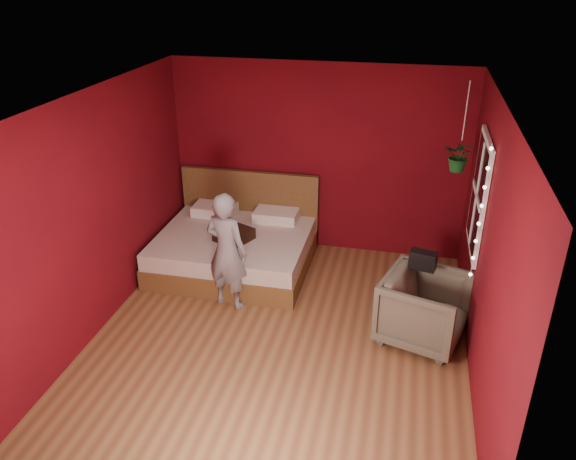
# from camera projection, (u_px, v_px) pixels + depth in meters

# --- Properties ---
(floor) EXTENTS (4.50, 4.50, 0.00)m
(floor) POSITION_uv_depth(u_px,v_px,m) (280.00, 336.00, 6.20)
(floor) COLOR brown
(floor) RESTS_ON ground
(room_walls) EXTENTS (4.04, 4.54, 2.62)m
(room_walls) POSITION_uv_depth(u_px,v_px,m) (279.00, 196.00, 5.46)
(room_walls) COLOR maroon
(room_walls) RESTS_ON ground
(window) EXTENTS (0.05, 0.97, 1.27)m
(window) POSITION_uv_depth(u_px,v_px,m) (479.00, 195.00, 5.94)
(window) COLOR white
(window) RESTS_ON room_walls
(fairy_lights) EXTENTS (0.04, 0.04, 1.45)m
(fairy_lights) POSITION_uv_depth(u_px,v_px,m) (480.00, 215.00, 5.49)
(fairy_lights) COLOR silver
(fairy_lights) RESTS_ON room_walls
(bed) EXTENTS (1.98, 1.68, 1.09)m
(bed) POSITION_uv_depth(u_px,v_px,m) (236.00, 245.00, 7.53)
(bed) COLOR brown
(bed) RESTS_ON ground
(person) EXTENTS (0.60, 0.47, 1.44)m
(person) POSITION_uv_depth(u_px,v_px,m) (227.00, 251.00, 6.46)
(person) COLOR gray
(person) RESTS_ON ground
(armchair) EXTENTS (1.05, 1.04, 0.78)m
(armchair) POSITION_uv_depth(u_px,v_px,m) (424.00, 309.00, 5.99)
(armchair) COLOR #5F5D4B
(armchair) RESTS_ON ground
(handbag) EXTENTS (0.30, 0.20, 0.20)m
(handbag) POSITION_uv_depth(u_px,v_px,m) (423.00, 260.00, 5.95)
(handbag) COLOR black
(handbag) RESTS_ON armchair
(throw_pillow) EXTENTS (0.53, 0.53, 0.14)m
(throw_pillow) POSITION_uv_depth(u_px,v_px,m) (234.00, 235.00, 7.19)
(throw_pillow) COLOR #321C10
(throw_pillow) RESTS_ON bed
(hanging_plant) EXTENTS (0.40, 0.38, 1.01)m
(hanging_plant) POSITION_uv_depth(u_px,v_px,m) (460.00, 156.00, 6.27)
(hanging_plant) COLOR silver
(hanging_plant) RESTS_ON room_walls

